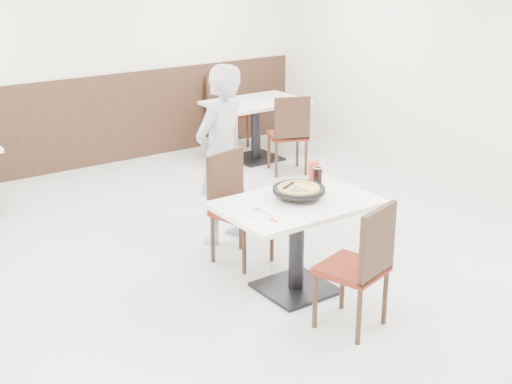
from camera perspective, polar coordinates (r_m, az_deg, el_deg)
floor at (r=6.14m, az=-0.14°, el=-5.87°), size 7.00×7.00×0.00m
wall_back at (r=8.74m, az=-13.61°, el=10.90°), size 6.00×0.04×2.80m
wall_right at (r=7.76m, az=18.62°, el=9.39°), size 0.04×7.00×2.80m
wainscot_back at (r=8.88m, az=-13.13°, el=5.46°), size 5.90×0.03×1.10m
main_table at (r=5.58m, az=3.25°, el=-4.38°), size 1.27×0.90×0.75m
chair_near at (r=5.07m, az=7.68°, el=-5.87°), size 0.52×0.52×0.95m
chair_far at (r=6.03m, az=-1.12°, el=-1.43°), size 0.51×0.51×0.95m
trivet at (r=5.48m, az=3.37°, el=-0.39°), size 0.12×0.12×0.04m
pizza_pan at (r=5.49m, az=3.45°, el=-0.10°), size 0.36×0.36×0.01m
pizza at (r=5.49m, az=3.44°, el=0.11°), size 0.34×0.34×0.02m
pizza_server at (r=5.41m, az=3.49°, el=0.19°), size 0.10×0.12×0.00m
napkin at (r=5.04m, az=0.38°, el=-2.37°), size 0.18×0.18×0.00m
side_plate at (r=5.12m, az=0.52°, el=-1.93°), size 0.18×0.18×0.01m
fork at (r=5.16m, az=0.71°, el=-1.64°), size 0.04×0.17×0.00m
cola_glass at (r=5.83m, az=4.94°, el=1.31°), size 0.08×0.08×0.13m
red_cup at (r=5.91m, az=4.65°, el=1.71°), size 0.10×0.10×0.16m
diner_person at (r=6.37m, az=-2.80°, el=2.95°), size 0.69×0.55×1.63m
bg_table_right at (r=8.97m, az=-0.01°, el=4.96°), size 1.30×0.96×0.75m
bg_chair_right_near at (r=8.44m, az=2.53°, el=4.71°), size 0.55×0.55×0.95m
bg_chair_right_far at (r=9.48m, az=-2.22°, el=6.37°), size 0.49×0.49×0.95m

